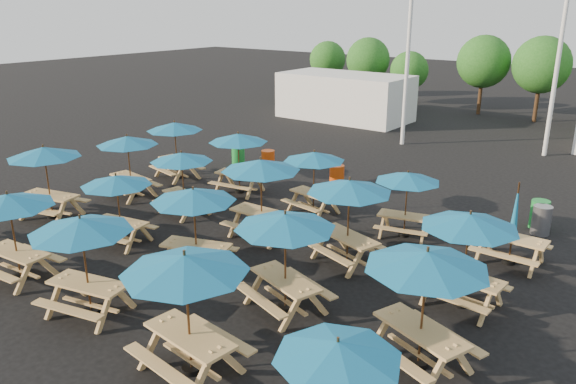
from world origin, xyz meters
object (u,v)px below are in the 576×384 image
Objects in this scene: picnic_unit_14 at (349,191)px; waste_bin_4 at (539,214)px; waste_bin_2 at (337,177)px; picnic_unit_17 at (427,266)px; picnic_unit_1 at (44,156)px; picnic_unit_8 at (81,230)px; picnic_unit_2 at (127,144)px; picnic_unit_15 at (408,180)px; picnic_unit_7 at (238,141)px; picnic_unit_10 at (261,169)px; picnic_unit_4 at (9,205)px; picnic_unit_3 at (175,129)px; picnic_unit_5 at (116,184)px; waste_bin_3 at (541,220)px; picnic_unit_12 at (185,270)px; picnic_unit_11 at (314,160)px; waste_bin_1 at (268,161)px; picnic_unit_18 at (469,226)px; picnic_unit_16 at (338,356)px; waste_bin_0 at (238,156)px; picnic_unit_13 at (285,226)px; picnic_unit_19 at (513,231)px; picnic_unit_6 at (182,160)px; picnic_unit_9 at (194,200)px.

picnic_unit_14 reaches higher than waste_bin_4.
picnic_unit_17 is at bearing -49.41° from waste_bin_2.
picnic_unit_8 is (6.50, -2.95, -0.06)m from picnic_unit_1.
picnic_unit_15 is at bearing 22.26° from picnic_unit_2.
picnic_unit_7 is at bearing 96.74° from picnic_unit_8.
picnic_unit_10 reaches higher than picnic_unit_15.
picnic_unit_3 is at bearing 106.41° from picnic_unit_4.
picnic_unit_5 is 2.61× the size of waste_bin_3.
picnic_unit_5 is at bearing 159.50° from picnic_unit_12.
picnic_unit_11 is 3.44m from picnic_unit_15.
picnic_unit_14 is 9.58m from waste_bin_1.
waste_bin_3 is at bearing 72.38° from picnic_unit_14.
picnic_unit_4 reaches higher than picnic_unit_18.
picnic_unit_3 reaches higher than waste_bin_3.
picnic_unit_1 reaches higher than waste_bin_2.
picnic_unit_18 is (-0.11, 5.81, 0.23)m from picnic_unit_16.
picnic_unit_10 is 8.95m from waste_bin_3.
picnic_unit_5 is 6.83m from picnic_unit_14.
waste_bin_0 and waste_bin_3 have the same top height.
picnic_unit_2 is 2.69× the size of waste_bin_0.
picnic_unit_12 reaches higher than picnic_unit_3.
picnic_unit_13 is 3.16× the size of waste_bin_0.
waste_bin_1 is at bearing 161.11° from picnic_unit_17.
picnic_unit_12 is 1.12× the size of picnic_unit_19.
picnic_unit_17 reaches higher than waste_bin_4.
picnic_unit_14 is 4.69m from picnic_unit_19.
picnic_unit_2 is 2.69× the size of waste_bin_3.
picnic_unit_16 reaches higher than waste_bin_0.
picnic_unit_1 is at bearing -77.63° from picnic_unit_3.
picnic_unit_16 is 2.45× the size of waste_bin_2.
picnic_unit_17 is at bearing -90.06° from picnic_unit_19.
picnic_unit_13 is at bearing -51.68° from picnic_unit_11.
picnic_unit_16 is 16.31m from waste_bin_1.
picnic_unit_2 is 2.97m from picnic_unit_6.
waste_bin_0 is at bearing 134.20° from picnic_unit_12.
picnic_unit_9 is 3.10× the size of waste_bin_0.
picnic_unit_12 is at bearing -73.31° from picnic_unit_13.
picnic_unit_6 is at bearing 173.11° from picnic_unit_13.
picnic_unit_13 is at bearing 145.14° from picnic_unit_16.
picnic_unit_2 is 14.42m from waste_bin_3.
picnic_unit_17 reaches higher than waste_bin_2.
picnic_unit_19 reaches higher than picnic_unit_5.
picnic_unit_2 is 10.14m from picnic_unit_13.
picnic_unit_7 is 1.12× the size of picnic_unit_16.
waste_bin_1 is (-4.49, 3.04, -1.46)m from picnic_unit_11.
picnic_unit_14 reaches higher than picnic_unit_9.
picnic_unit_6 is 6.51m from picnic_unit_14.
picnic_unit_19 is (0.21, 3.09, -1.09)m from picnic_unit_18.
picnic_unit_12 is at bearing -32.30° from picnic_unit_6.
picnic_unit_12 is at bearing -65.00° from picnic_unit_9.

